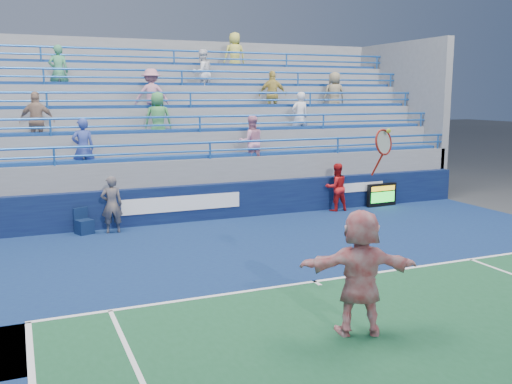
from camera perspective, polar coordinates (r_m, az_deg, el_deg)
name	(u,v)px	position (r m, az deg, el deg)	size (l,w,h in m)	color
ground	(315,283)	(11.84, 5.89, -8.99)	(120.00, 120.00, 0.00)	#333538
sponsor_wall	(213,202)	(17.50, -4.33, -0.97)	(18.00, 0.32, 1.10)	#0A1039
bleacher_stand	(179,157)	(20.93, -7.69, 3.47)	(18.00, 5.60, 6.13)	slate
serve_speed_board	(382,195)	(19.93, 12.46, -0.29)	(1.16, 0.20, 0.80)	black
judge_chair	(84,226)	(16.36, -16.80, -3.26)	(0.53, 0.54, 0.72)	#0C1C3E
tennis_player	(360,272)	(9.22, 10.38, -7.87)	(1.99, 1.23, 3.28)	white
line_judge	(112,205)	(16.14, -14.23, -1.25)	(0.58, 0.38, 1.60)	#151F3B
ball_girl	(336,187)	(18.85, 8.03, 0.47)	(0.77, 0.60, 1.58)	#B31416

